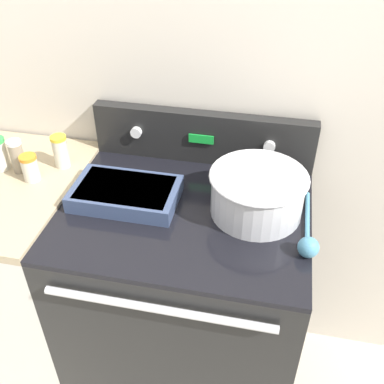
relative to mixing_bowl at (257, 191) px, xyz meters
The scene contains 10 objects.
kitchen_wall 0.45m from the mixing_bowl, 124.37° to the left, with size 8.00×0.05×2.50m.
stove_range 0.60m from the mixing_bowl, behind, with size 0.80×0.68×0.96m.
control_panel 0.35m from the mixing_bowl, 130.00° to the left, with size 0.80×0.07×0.19m.
side_counter 1.04m from the mixing_bowl, behind, with size 0.52×0.65×0.97m.
mixing_bowl is the anchor object (origin of this frame).
casserole_dish 0.43m from the mixing_bowl, behind, with size 0.34×0.21×0.05m.
ladle 0.22m from the mixing_bowl, 40.05° to the right, with size 0.06×0.32×0.06m.
spice_jar_yellow_cap 0.71m from the mixing_bowl, behind, with size 0.06×0.06×0.12m.
spice_jar_orange_cap 0.77m from the mixing_bowl, behind, with size 0.06×0.06×0.10m.
spice_jar_white_cap 0.84m from the mixing_bowl, behind, with size 0.05×0.05×0.12m.
Camera 1 is at (0.25, -0.77, 1.87)m, focal length 42.00 mm.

